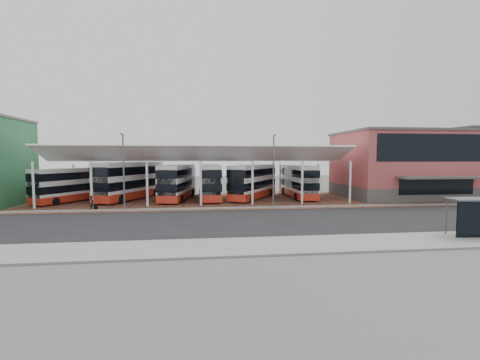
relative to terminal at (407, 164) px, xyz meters
The scene contains 20 objects.
ground 27.29m from the terminal, 148.81° to the right, with size 140.00×140.00×0.00m, color #4C4F4A.
road 27.81m from the terminal, 147.03° to the right, with size 120.00×14.00×0.02m, color black.
forecourt 21.52m from the terminal, behind, with size 72.00×16.00×0.06m, color brown.
sidewalk 32.79m from the terminal, 135.10° to the right, with size 120.00×4.00×0.14m, color slate.
north_kerb 24.69m from the terminal, 161.44° to the right, with size 120.00×0.80×0.14m, color slate.
yellow_line_near 31.44m from the terminal, 137.71° to the right, with size 120.00×0.12×0.01m, color #C19702.
yellow_line_far 31.24m from the terminal, 138.12° to the right, with size 120.00×0.12×0.01m, color #C19702.
canopy 29.02m from the terminal, behind, with size 37.00×11.63×7.07m.
terminal is the anchor object (origin of this frame).
lamp_west 37.78m from the terminal, 168.32° to the right, with size 0.16×0.90×8.07m.
lamp_east 22.35m from the terminal, 159.99° to the right, with size 0.16×0.90×8.07m.
bus_0 45.23m from the terminal, behind, with size 7.01×10.03×4.19m.
bus_1 38.33m from the terminal, behind, with size 7.29×12.06×4.93m.
bus_2 32.13m from the terminal, behind, with size 4.37×11.37×4.57m.
bus_3 27.96m from the terminal, behind, with size 2.92×11.13×4.57m.
bus_4 22.12m from the terminal, behind, with size 7.91×10.73×4.54m.
bus_5 15.77m from the terminal, behind, with size 2.81×10.83×4.45m.
pedestrian 41.20m from the terminal, 169.58° to the right, with size 0.57×0.38×1.57m, color black.
suitcase 40.92m from the terminal, 170.00° to the right, with size 0.35×0.25×0.59m, color black.
bus_shelter 24.67m from the terminal, 113.57° to the right, with size 3.37×1.75×2.61m.
Camera 1 is at (-5.80, -28.41, 5.59)m, focal length 24.00 mm.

